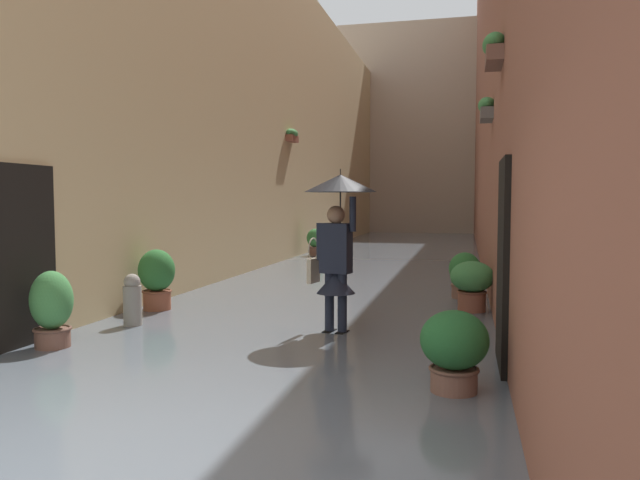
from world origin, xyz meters
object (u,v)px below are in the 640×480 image
potted_plant_mid_right (157,279)px  potted_plant_far_right (315,242)px  potted_plant_far_left (472,284)px  potted_plant_mid_left (454,350)px  person_wading (338,225)px  potted_plant_near_left (465,276)px  potted_plant_near_right (52,310)px  mooring_bollard (132,303)px

potted_plant_mid_right → potted_plant_far_right: 9.56m
potted_plant_far_left → potted_plant_mid_left: potted_plant_far_left is taller
person_wading → potted_plant_near_left: 3.69m
potted_plant_near_right → potted_plant_far_right: (-0.11, -12.05, -0.02)m
potted_plant_near_left → potted_plant_far_right: potted_plant_far_right is taller
person_wading → potted_plant_mid_left: (-1.50, 2.14, -1.01)m
potted_plant_near_right → potted_plant_far_right: size_ratio=1.06×
potted_plant_mid_left → mooring_bollard: (4.29, -1.89, -0.07)m
potted_plant_mid_right → potted_plant_far_right: (-0.14, -9.56, -0.07)m
person_wading → potted_plant_far_left: 2.74m
potted_plant_mid_right → mooring_bollard: size_ratio=1.30×
potted_plant_mid_left → mooring_bollard: 4.69m
potted_plant_mid_right → mooring_bollard: potted_plant_mid_right is taller
potted_plant_near_right → person_wading: bearing=-152.6°
potted_plant_mid_left → potted_plant_far_right: potted_plant_far_right is taller
person_wading → potted_plant_near_right: (3.03, 1.57, -0.95)m
potted_plant_mid_right → mooring_bollard: bearing=103.1°
potted_plant_mid_right → potted_plant_near_right: bearing=90.7°
mooring_bollard → potted_plant_near_left: bearing=-141.9°
person_wading → potted_plant_near_right: bearing=27.4°
potted_plant_far_left → mooring_bollard: bearing=25.9°
person_wading → potted_plant_mid_right: 3.32m
person_wading → potted_plant_far_right: bearing=-74.4°
potted_plant_mid_right → potted_plant_far_right: potted_plant_mid_right is taller
potted_plant_far_right → potted_plant_near_right: bearing=89.5°
person_wading → potted_plant_far_left: size_ratio=2.54×
potted_plant_far_left → potted_plant_near_left: size_ratio=0.97×
person_wading → potted_plant_near_left: (-1.58, -3.18, -0.99)m
potted_plant_far_right → person_wading: bearing=105.6°
potted_plant_mid_right → potted_plant_near_left: size_ratio=1.16×
potted_plant_far_left → potted_plant_far_right: bearing=-61.6°
potted_plant_mid_left → person_wading: bearing=-54.9°
potted_plant_mid_right → potted_plant_far_left: size_ratio=1.20×
potted_plant_mid_right → potted_plant_mid_left: potted_plant_mid_right is taller
potted_plant_far_right → potted_plant_mid_right: bearing=89.2°
person_wading → potted_plant_far_right: person_wading is taller
potted_plant_mid_right → potted_plant_near_right: size_ratio=1.05×
mooring_bollard → potted_plant_far_left: bearing=-154.1°
potted_plant_mid_left → potted_plant_far_right: 13.37m
potted_plant_near_right → potted_plant_near_left: size_ratio=1.10×
potted_plant_mid_right → potted_plant_far_left: 4.86m
potted_plant_far_left → potted_plant_far_right: potted_plant_far_right is taller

